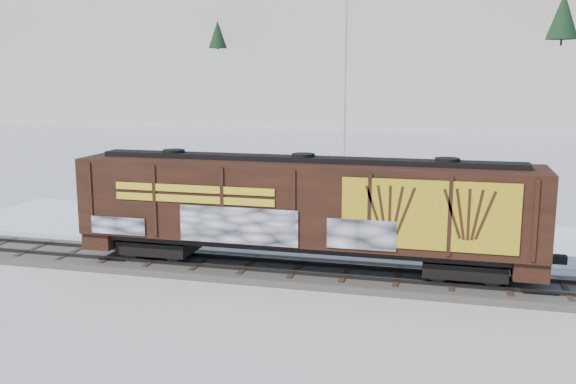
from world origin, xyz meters
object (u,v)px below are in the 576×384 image
(car_silver, at_px, (230,219))
(car_white, at_px, (277,213))
(car_dark, at_px, (486,227))
(flagpole, at_px, (346,124))
(hopper_railcar, at_px, (303,205))

(car_silver, height_order, car_white, car_white)
(car_white, bearing_deg, car_silver, 126.46)
(car_silver, height_order, car_dark, car_dark)
(car_dark, bearing_deg, flagpole, 47.39)
(car_dark, bearing_deg, car_silver, 93.08)
(hopper_railcar, xyz_separation_m, car_silver, (-5.12, 5.81, -2.12))
(hopper_railcar, relative_size, car_silver, 4.23)
(car_white, distance_m, car_dark, 10.43)
(hopper_railcar, bearing_deg, car_white, 112.50)
(hopper_railcar, relative_size, car_white, 3.84)
(car_silver, bearing_deg, flagpole, -25.76)
(flagpole, xyz_separation_m, car_dark, (7.83, -6.48, -4.24))
(flagpole, height_order, car_dark, flagpole)
(flagpole, relative_size, car_silver, 3.13)
(car_silver, xyz_separation_m, car_white, (1.95, 1.85, 0.05))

